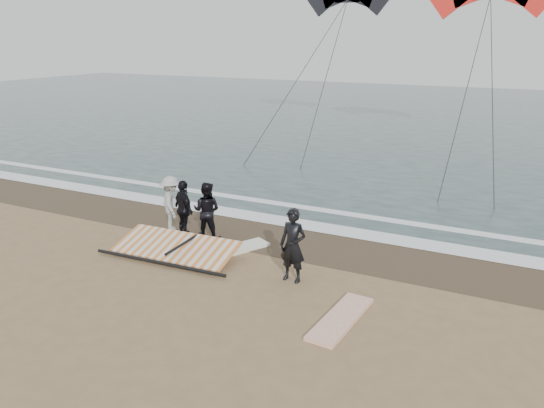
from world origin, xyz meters
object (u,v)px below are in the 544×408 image
at_px(board_cream, 232,250).
at_px(man_main, 293,245).
at_px(sail_rig, 177,248).
at_px(board_white, 341,318).

bearing_deg(board_cream, man_main, 6.96).
xyz_separation_m(man_main, board_cream, (-2.36, 0.93, -0.91)).
height_order(man_main, board_cream, man_main).
xyz_separation_m(man_main, sail_rig, (-3.67, 0.09, -0.77)).
bearing_deg(man_main, sail_rig, -177.96).
bearing_deg(sail_rig, board_cream, 32.81).
bearing_deg(board_cream, board_white, -0.31).
distance_m(man_main, board_white, 2.42).
height_order(board_white, sail_rig, sail_rig).
bearing_deg(sail_rig, man_main, -1.36).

